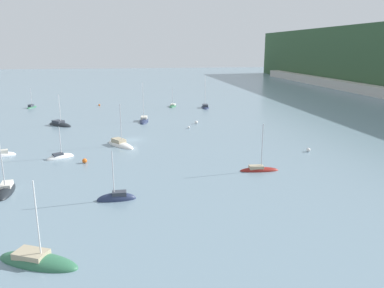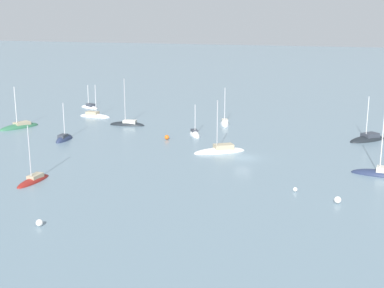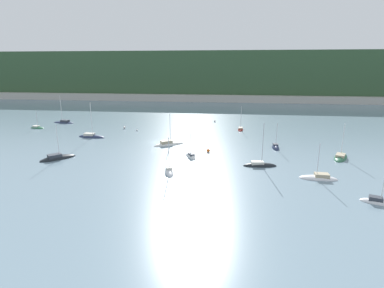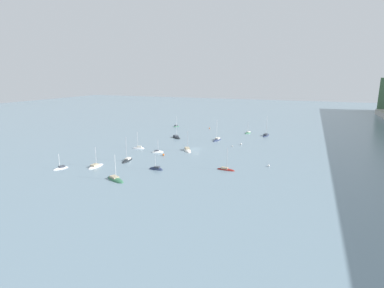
{
  "view_description": "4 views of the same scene",
  "coord_description": "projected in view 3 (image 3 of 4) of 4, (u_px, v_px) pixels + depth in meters",
  "views": [
    {
      "loc": [
        82.07,
        0.26,
        20.03
      ],
      "look_at": [
        11.44,
        11.76,
        1.5
      ],
      "focal_mm": 35.0,
      "sensor_mm": 36.0,
      "label": 1
    },
    {
      "loc": [
        -16.72,
        81.79,
        22.83
      ],
      "look_at": [
        9.08,
        -1.54,
        1.26
      ],
      "focal_mm": 50.0,
      "sensor_mm": 36.0,
      "label": 2
    },
    {
      "loc": [
        21.25,
        -82.45,
        21.65
      ],
      "look_at": [
        11.65,
        -6.8,
        1.61
      ],
      "focal_mm": 28.0,
      "sensor_mm": 36.0,
      "label": 3
    },
    {
      "loc": [
        123.49,
        46.95,
        32.59
      ],
      "look_at": [
        6.98,
        0.8,
        3.84
      ],
      "focal_mm": 28.0,
      "sensor_mm": 36.0,
      "label": 4
    }
  ],
  "objects": [
    {
      "name": "mooring_buoy_1",
      "position": [
        124.0,
        128.0,
        105.58
      ],
      "size": [
        0.88,
        0.88,
        0.88
      ],
      "color": "white",
      "rests_on": "ground_plane"
    },
    {
      "name": "sailboat_10",
      "position": [
        191.0,
        157.0,
        72.95
      ],
      "size": [
        3.9,
        5.21,
        6.82
      ],
      "rotation": [
        0.0,
        0.0,
        2.1
      ],
      "color": "white",
      "rests_on": "ground_plane"
    },
    {
      "name": "sailboat_5",
      "position": [
        275.0,
        148.0,
        80.89
      ],
      "size": [
        1.84,
        5.3,
        7.85
      ],
      "rotation": [
        0.0,
        0.0,
        4.73
      ],
      "color": "#232D4C",
      "rests_on": "ground_plane"
    },
    {
      "name": "sailboat_2",
      "position": [
        64.0,
        122.0,
        116.53
      ],
      "size": [
        9.04,
        3.71,
        11.2
      ],
      "rotation": [
        0.0,
        0.0,
        3.0
      ],
      "color": "#232D4C",
      "rests_on": "ground_plane"
    },
    {
      "name": "shore_town_strip",
      "position": [
        196.0,
        98.0,
        185.27
      ],
      "size": [
        357.22,
        6.0,
        4.06
      ],
      "color": "#B7B2A8",
      "rests_on": "ground_plane"
    },
    {
      "name": "sailboat_3",
      "position": [
        340.0,
        157.0,
        72.42
      ],
      "size": [
        6.09,
        8.92,
        9.26
      ],
      "rotation": [
        0.0,
        0.0,
        1.13
      ],
      "color": "#2D6647",
      "rests_on": "ground_plane"
    },
    {
      "name": "sailboat_1",
      "position": [
        378.0,
        203.0,
        48.56
      ],
      "size": [
        5.79,
        3.71,
        6.16
      ],
      "rotation": [
        0.0,
        0.0,
        5.92
      ],
      "color": "silver",
      "rests_on": "ground_plane"
    },
    {
      "name": "sailboat_13",
      "position": [
        240.0,
        129.0,
        104.12
      ],
      "size": [
        2.23,
        6.67,
        8.61
      ],
      "rotation": [
        0.0,
        0.0,
        1.5
      ],
      "color": "maroon",
      "rests_on": "ground_plane"
    },
    {
      "name": "sailboat_9",
      "position": [
        58.0,
        158.0,
        71.6
      ],
      "size": [
        7.75,
        7.96,
        8.96
      ],
      "rotation": [
        0.0,
        0.0,
        0.81
      ],
      "color": "black",
      "rests_on": "ground_plane"
    },
    {
      "name": "sailboat_12",
      "position": [
        169.0,
        144.0,
        84.32
      ],
      "size": [
        8.9,
        7.03,
        9.56
      ],
      "rotation": [
        0.0,
        0.0,
        0.57
      ],
      "color": "white",
      "rests_on": "ground_plane"
    },
    {
      "name": "sailboat_0",
      "position": [
        91.0,
        137.0,
        93.12
      ],
      "size": [
        9.02,
        3.33,
        11.55
      ],
      "rotation": [
        0.0,
        0.0,
        6.17
      ],
      "color": "#232D4C",
      "rests_on": "ground_plane"
    },
    {
      "name": "ground_plane",
      "position": [
        155.0,
        142.0,
        87.19
      ],
      "size": [
        600.0,
        600.0,
        0.0
      ],
      "primitive_type": "plane",
      "color": "slate"
    },
    {
      "name": "mooring_buoy_2",
      "position": [
        208.0,
        151.0,
        77.06
      ],
      "size": [
        0.85,
        0.85,
        0.85
      ],
      "color": "orange",
      "rests_on": "ground_plane"
    },
    {
      "name": "mooring_buoy_0",
      "position": [
        215.0,
        121.0,
        118.25
      ],
      "size": [
        0.78,
        0.78,
        0.78
      ],
      "color": "white",
      "rests_on": "ground_plane"
    },
    {
      "name": "hillside_ridge",
      "position": [
        202.0,
        74.0,
        218.79
      ],
      "size": [
        420.25,
        69.91,
        30.6
      ],
      "color": "#335133",
      "rests_on": "ground_plane"
    },
    {
      "name": "sailboat_11",
      "position": [
        169.0,
        172.0,
        62.36
      ],
      "size": [
        3.32,
        5.73,
        8.52
      ],
      "rotation": [
        0.0,
        0.0,
        5.04
      ],
      "color": "silver",
      "rests_on": "ground_plane"
    },
    {
      "name": "mooring_buoy_4",
      "position": [
        137.0,
        130.0,
        102.15
      ],
      "size": [
        0.59,
        0.59,
        0.59
      ],
      "color": "white",
      "rests_on": "ground_plane"
    },
    {
      "name": "sailboat_6",
      "position": [
        319.0,
        178.0,
        58.97
      ],
      "size": [
        7.48,
        2.83,
        7.91
      ],
      "rotation": [
        0.0,
        0.0,
        3.1
      ],
      "color": "silver",
      "rests_on": "ground_plane"
    },
    {
      "name": "sailboat_7",
      "position": [
        37.0,
        128.0,
        106.73
      ],
      "size": [
        6.54,
        3.96,
        6.94
      ],
      "rotation": [
        0.0,
        0.0,
        5.98
      ],
      "color": "#2D6647",
      "rests_on": "ground_plane"
    },
    {
      "name": "sailboat_4",
      "position": [
        260.0,
        166.0,
        66.47
      ],
      "size": [
        7.61,
        2.89,
        10.45
      ],
      "rotation": [
        0.0,
        0.0,
        0.11
      ],
      "color": "black",
      "rests_on": "ground_plane"
    }
  ]
}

